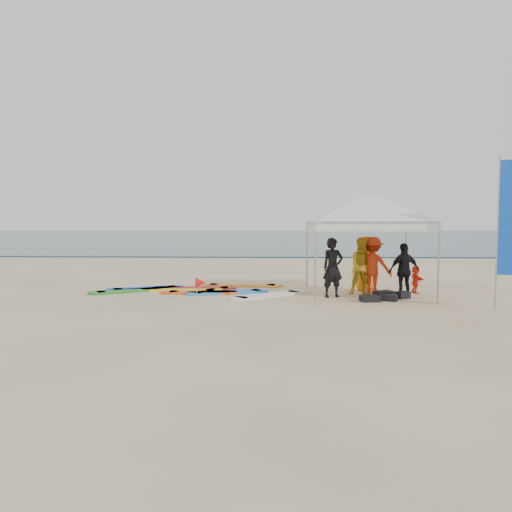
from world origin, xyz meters
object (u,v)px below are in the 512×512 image
object	(u,v)px
person_yellow	(363,266)
person_orange_a	(373,266)
person_black_b	(404,270)
person_orange_b	(366,264)
person_seated	(416,279)
surfboard_spread	(200,290)
person_black_a	(333,268)
canopy_tent	(366,193)
feather_flag	(510,219)
marker_pennant	(201,283)

from	to	relation	value
person_yellow	person_orange_a	size ratio (longest dim) A/B	0.99
person_black_b	person_orange_b	bearing A→B (deg)	-72.33
person_seated	surfboard_spread	size ratio (longest dim) A/B	0.13
person_black_a	person_seated	bearing A→B (deg)	1.27
person_black_b	person_orange_b	size ratio (longest dim) A/B	0.91
person_orange_b	person_seated	bearing A→B (deg)	156.08
canopy_tent	feather_flag	bearing A→B (deg)	-38.81
person_orange_b	marker_pennant	distance (m)	5.31
canopy_tent	person_black_b	bearing A→B (deg)	-29.40
feather_flag	marker_pennant	world-z (taller)	feather_flag
canopy_tent	person_seated	bearing A→B (deg)	12.91
person_orange_a	feather_flag	xyz separation A→B (m)	(2.81, -2.53, 1.37)
person_seated	marker_pennant	world-z (taller)	person_seated
person_black_a	surfboard_spread	distance (m)	4.24
person_black_a	surfboard_spread	world-z (taller)	person_black_a
person_black_a	person_orange_a	bearing A→B (deg)	8.56
person_black_b	person_orange_a	bearing A→B (deg)	-55.28
person_orange_a	marker_pennant	distance (m)	5.17
person_orange_a	person_orange_b	size ratio (longest dim) A/B	1.00
feather_flag	surfboard_spread	world-z (taller)	feather_flag
feather_flag	surfboard_spread	bearing A→B (deg)	159.81
person_seated	person_black_b	bearing A→B (deg)	142.55
person_orange_b	person_seated	size ratio (longest dim) A/B	2.05
person_orange_b	surfboard_spread	distance (m)	5.27
person_black_b	feather_flag	world-z (taller)	feather_flag
person_black_a	person_orange_a	xyz separation A→B (m)	(1.27, 0.64, 0.01)
person_orange_a	marker_pennant	size ratio (longest dim) A/B	2.71
person_orange_b	marker_pennant	xyz separation A→B (m)	(-4.90, -2.01, -0.37)
canopy_tent	feather_flag	world-z (taller)	feather_flag
person_yellow	feather_flag	xyz separation A→B (m)	(3.13, -2.36, 1.38)
person_seated	feather_flag	xyz separation A→B (m)	(1.44, -2.82, 1.81)
marker_pennant	person_seated	bearing A→B (deg)	14.41
person_orange_a	canopy_tent	distance (m)	2.17
person_black_b	person_orange_b	world-z (taller)	person_orange_b
person_black_a	person_seated	distance (m)	2.82
surfboard_spread	person_orange_a	bearing A→B (deg)	-4.82
person_yellow	canopy_tent	distance (m)	2.17
person_black_a	person_yellow	world-z (taller)	person_black_a
person_black_a	person_orange_a	distance (m)	1.42
person_black_a	canopy_tent	distance (m)	2.46
person_black_a	person_yellow	bearing A→B (deg)	8.22
feather_flag	person_orange_b	bearing A→B (deg)	132.08
person_orange_b	feather_flag	xyz separation A→B (m)	(2.89, -3.20, 1.37)
person_orange_b	canopy_tent	size ratio (longest dim) A/B	0.38
person_black_a	marker_pennant	world-z (taller)	person_black_a
person_black_b	person_seated	size ratio (longest dim) A/B	1.86
marker_pennant	surfboard_spread	size ratio (longest dim) A/B	0.10
person_black_b	marker_pennant	world-z (taller)	person_black_b
canopy_tent	marker_pennant	size ratio (longest dim) A/B	7.20
person_orange_b	person_orange_a	bearing A→B (deg)	87.74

